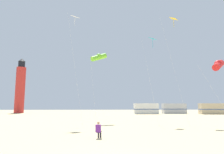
% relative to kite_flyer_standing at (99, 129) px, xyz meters
% --- Properties ---
extents(kite_flyer_standing, '(0.42, 0.55, 1.16)m').
position_rel_kite_flyer_standing_xyz_m(kite_flyer_standing, '(0.00, 0.00, 0.00)').
color(kite_flyer_standing, '#722D99').
rests_on(kite_flyer_standing, ground).
extents(kite_diamond_gold, '(2.68, 2.68, 13.99)m').
position_rel_kite_flyer_standing_xyz_m(kite_diamond_gold, '(9.64, 10.82, 12.42)').
color(kite_diamond_gold, silver).
rests_on(kite_diamond_gold, ground).
extents(kite_diamond_cyan, '(2.09, 2.09, 11.01)m').
position_rel_kite_flyer_standing_xyz_m(kite_diamond_cyan, '(6.65, 10.47, 9.70)').
color(kite_diamond_cyan, silver).
rests_on(kite_diamond_cyan, ground).
extents(kite_tube_scarlet, '(3.32, 3.36, 7.10)m').
position_rel_kite_flyer_standing_xyz_m(kite_tube_scarlet, '(12.14, 5.41, 5.79)').
color(kite_tube_scarlet, silver).
rests_on(kite_tube_scarlet, ground).
extents(kite_diamond_white, '(2.01, 1.90, 13.48)m').
position_rel_kite_flyer_standing_xyz_m(kite_diamond_white, '(-3.21, 9.75, 11.97)').
color(kite_diamond_white, silver).
rests_on(kite_diamond_white, ground).
extents(kite_tube_lime, '(2.44, 2.22, 9.74)m').
position_rel_kite_flyer_standing_xyz_m(kite_tube_lime, '(-0.27, 13.61, 8.43)').
color(kite_tube_lime, silver).
rests_on(kite_tube_lime, ground).
extents(lighthouse_distant, '(2.80, 2.80, 16.80)m').
position_rel_kite_flyer_standing_xyz_m(lighthouse_distant, '(-24.90, 49.20, 7.22)').
color(lighthouse_distant, red).
rests_on(lighthouse_distant, ground).
extents(rv_van_white, '(6.45, 2.37, 2.80)m').
position_rel_kite_flyer_standing_xyz_m(rv_van_white, '(12.05, 40.43, 0.78)').
color(rv_van_white, white).
rests_on(rv_van_white, ground).
extents(rv_van_silver, '(6.52, 2.57, 2.80)m').
position_rel_kite_flyer_standing_xyz_m(rv_van_silver, '(20.30, 42.14, 0.78)').
color(rv_van_silver, '#B7BABF').
rests_on(rv_van_silver, ground).
extents(rv_van_tan, '(6.61, 2.87, 2.80)m').
position_rel_kite_flyer_standing_xyz_m(rv_van_tan, '(29.07, 38.19, 0.78)').
color(rv_van_tan, '#C6B28C').
rests_on(rv_van_tan, ground).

